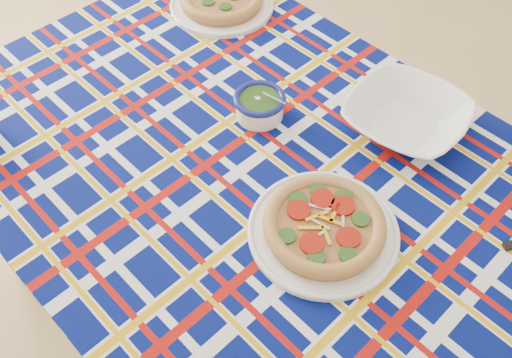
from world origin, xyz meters
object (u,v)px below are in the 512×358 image
Objects in this scene: dining_table at (272,200)px; serving_bowl at (406,117)px; main_focaccia_plate at (324,225)px; pesto_bowl at (260,104)px.

serving_bowl is (0.17, 0.31, 0.12)m from dining_table.
main_focaccia_plate is (0.17, -0.06, 0.11)m from dining_table.
pesto_bowl is at bearing -152.52° from serving_bowl.
pesto_bowl is 0.46× the size of serving_bowl.
dining_table is at bearing 158.94° from main_focaccia_plate.
serving_bowl is (0.01, 0.38, 0.00)m from main_focaccia_plate.
dining_table is 5.73× the size of main_focaccia_plate.
dining_table is 6.64× the size of serving_bowl.
main_focaccia_plate is at bearing -90.96° from serving_bowl.
main_focaccia_plate is 2.54× the size of pesto_bowl.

